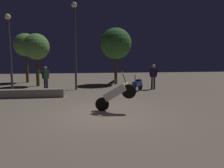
{
  "coord_description": "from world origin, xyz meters",
  "views": [
    {
      "loc": [
        -0.7,
        -7.68,
        2.19
      ],
      "look_at": [
        0.46,
        1.11,
        1.0
      ],
      "focal_mm": 32.33,
      "sensor_mm": 36.0,
      "label": 1
    }
  ],
  "objects": [
    {
      "name": "person_rider_beside",
      "position": [
        -3.31,
        5.96,
        0.94
      ],
      "size": [
        0.54,
        0.52,
        1.58
      ],
      "rotation": [
        0.0,
        0.0,
        5.48
      ],
      "color": "black",
      "rests_on": "ground_plane"
    },
    {
      "name": "tree_center_bg",
      "position": [
        1.75,
        8.45,
        3.23
      ],
      "size": [
        2.47,
        2.47,
        4.49
      ],
      "color": "#4C331E",
      "rests_on": "ground_plane"
    },
    {
      "name": "tree_left_bg",
      "position": [
        -4.29,
        8.11,
        2.92
      ],
      "size": [
        1.92,
        1.92,
        3.92
      ],
      "color": "#4C331E",
      "rests_on": "ground_plane"
    },
    {
      "name": "planter_wall_low",
      "position": [
        -3.86,
        3.62,
        0.23
      ],
      "size": [
        3.92,
        0.5,
        0.45
      ],
      "color": "gray",
      "rests_on": "ground_plane"
    },
    {
      "name": "ground_plane",
      "position": [
        0.0,
        0.0,
        0.0
      ],
      "size": [
        40.0,
        40.0,
        0.0
      ],
      "primitive_type": "plane",
      "color": "#756656"
    },
    {
      "name": "tree_right_bg",
      "position": [
        -5.7,
        10.49,
        3.17
      ],
      "size": [
        1.93,
        1.93,
        4.18
      ],
      "color": "#4C331E",
      "rests_on": "ground_plane"
    },
    {
      "name": "person_bystander_far",
      "position": [
        3.86,
        5.44,
        1.02
      ],
      "size": [
        0.67,
        0.28,
        1.7
      ],
      "rotation": [
        0.0,
        0.0,
        1.44
      ],
      "color": "black",
      "rests_on": "ground_plane"
    },
    {
      "name": "motorcycle_blue_parked_left",
      "position": [
        2.55,
        4.67,
        0.44
      ],
      "size": [
        1.07,
        1.39,
        1.11
      ],
      "rotation": [
        0.0,
        0.0,
        4.07
      ],
      "color": "black",
      "rests_on": "ground_plane"
    },
    {
      "name": "motorcycle_white_foreground",
      "position": [
        0.46,
        0.11,
        0.74
      ],
      "size": [
        1.57,
        0.73,
        1.63
      ],
      "rotation": [
        0.0,
        0.0,
        -0.39
      ],
      "color": "black",
      "rests_on": "ground_plane"
    },
    {
      "name": "streetlamp_near",
      "position": [
        -1.34,
        5.95,
        3.54
      ],
      "size": [
        0.36,
        0.36,
        5.67
      ],
      "color": "#38383D",
      "rests_on": "ground_plane"
    },
    {
      "name": "streetlamp_far",
      "position": [
        -5.42,
        5.98,
        3.09
      ],
      "size": [
        0.36,
        0.36,
        4.84
      ],
      "color": "#38383D",
      "rests_on": "ground_plane"
    }
  ]
}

